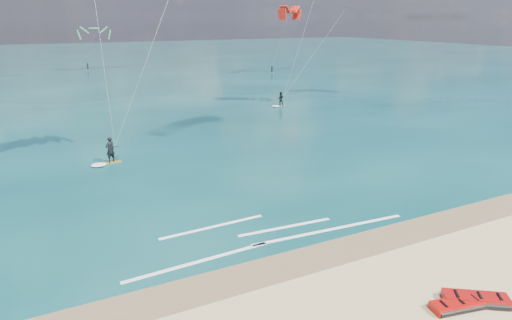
{
  "coord_description": "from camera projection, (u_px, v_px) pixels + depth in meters",
  "views": [
    {
      "loc": [
        -8.13,
        -12.76,
        10.78
      ],
      "look_at": [
        2.49,
        8.0,
        3.47
      ],
      "focal_mm": 32.0,
      "sensor_mm": 36.0,
      "label": 1
    }
  ],
  "objects": [
    {
      "name": "ground",
      "position": [
        108.0,
        117.0,
        51.58
      ],
      "size": [
        320.0,
        320.0,
        0.0
      ],
      "primitive_type": "plane",
      "color": "tan",
      "rests_on": "ground"
    },
    {
      "name": "wet_sand_strip",
      "position": [
        257.0,
        272.0,
        20.14
      ],
      "size": [
        320.0,
        2.4,
        0.01
      ],
      "primitive_type": "cube",
      "color": "brown",
      "rests_on": "ground"
    },
    {
      "name": "sea",
      "position": [
        59.0,
        66.0,
        105.95
      ],
      "size": [
        320.0,
        200.0,
        0.04
      ],
      "primitive_type": "cube",
      "color": "#0A3537",
      "rests_on": "ground"
    },
    {
      "name": "packed_kite_left",
      "position": [
        457.0,
        309.0,
        17.64
      ],
      "size": [
        2.52,
        1.49,
        0.38
      ],
      "primitive_type": null,
      "rotation": [
        0.0,
        0.0,
        -0.2
      ],
      "color": "#B10D09",
      "rests_on": "ground"
    },
    {
      "name": "packed_kite_mid",
      "position": [
        475.0,
        303.0,
        17.98
      ],
      "size": [
        2.86,
        2.49,
        0.42
      ],
      "primitive_type": null,
      "rotation": [
        0.0,
        0.0,
        -0.61
      ],
      "color": "#A20E0B",
      "rests_on": "ground"
    },
    {
      "name": "kitesurfer_main",
      "position": [
        124.0,
        16.0,
        30.34
      ],
      "size": [
        10.32,
        8.21,
        20.67
      ],
      "rotation": [
        0.0,
        0.0,
        -0.05
      ],
      "color": "gold",
      "rests_on": "sea"
    },
    {
      "name": "kitesurfer_far",
      "position": [
        308.0,
        37.0,
        54.9
      ],
      "size": [
        11.11,
        6.78,
        16.37
      ],
      "rotation": [
        0.0,
        0.0,
        0.27
      ],
      "color": "#A4B61B",
      "rests_on": "sea"
    },
    {
      "name": "shoreline_foam",
      "position": [
        264.0,
        236.0,
        23.42
      ],
      "size": [
        15.48,
        3.8,
        0.01
      ],
      "color": "white",
      "rests_on": "ground"
    },
    {
      "name": "distant_kites",
      "position": [
        16.0,
        48.0,
        77.85
      ],
      "size": [
        89.47,
        32.44,
        12.69
      ],
      "color": "#909398",
      "rests_on": "ground"
    }
  ]
}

